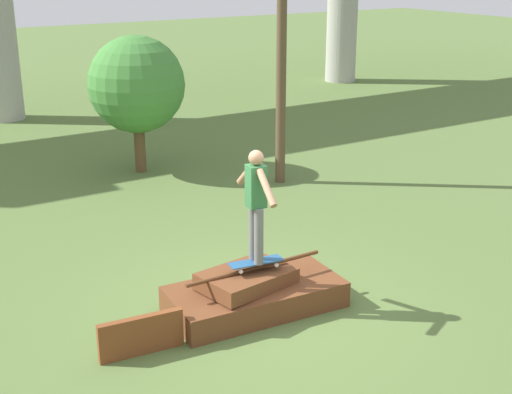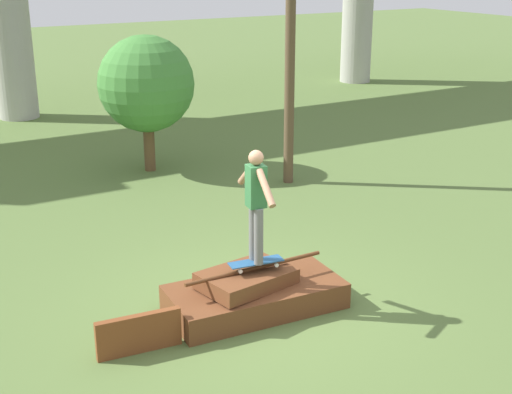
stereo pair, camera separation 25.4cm
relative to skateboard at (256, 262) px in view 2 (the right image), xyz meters
name	(u,v)px [view 2 (the right image)]	position (x,y,z in m)	size (l,w,h in m)	color
ground_plane	(255,309)	(0.01, 0.04, -0.69)	(80.00, 80.00, 0.00)	#567038
scrap_pile	(254,293)	(-0.01, 0.05, -0.46)	(2.36, 1.25, 0.62)	brown
scrap_plank_loose	(139,334)	(-1.72, -0.20, -0.45)	(1.03, 0.19, 0.48)	brown
skateboard	(256,262)	(0.00, 0.00, 0.00)	(0.74, 0.30, 0.09)	#23517F
skater	(256,199)	(0.00, 0.00, 0.86)	(0.25, 1.10, 1.49)	slate
tree_behind_left	(146,84)	(1.25, 6.72, 1.19)	(2.03, 2.03, 2.91)	brown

